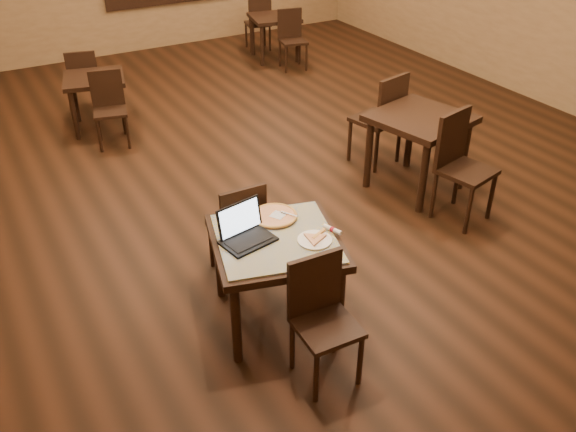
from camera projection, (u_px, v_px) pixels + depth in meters
ground at (290, 160)px, 7.15m from camera, size 10.00×10.00×0.00m
tiled_table at (276, 249)px, 4.48m from camera, size 1.13×1.13×0.76m
chair_main_near at (321, 312)px, 4.10m from camera, size 0.42×0.42×0.92m
chair_main_far at (240, 226)px, 5.01m from camera, size 0.40×0.40×0.91m
laptop at (244, 230)px, 4.39m from camera, size 0.41×0.35×0.25m
plate at (315, 240)px, 4.38m from camera, size 0.25×0.25×0.01m
pizza_slice at (315, 238)px, 4.37m from camera, size 0.26×0.26×0.02m
pizza_pan at (274, 217)px, 4.65m from camera, size 0.33×0.33×0.01m
pizza_whole at (274, 216)px, 4.64m from camera, size 0.35×0.35×0.02m
spatula at (278, 215)px, 4.63m from camera, size 0.21×0.26×0.01m
napkin_roll at (333, 229)px, 4.48m from camera, size 0.09×0.16×0.04m
other_table_a at (274, 23)px, 10.05m from camera, size 0.89×0.89×0.70m
other_table_a_chair_near at (291, 35)px, 9.70m from camera, size 0.47×0.47×0.91m
other_table_a_chair_far at (259, 21)px, 10.47m from camera, size 0.47×0.47×0.91m
other_table_b at (95, 85)px, 7.63m from camera, size 0.88×0.88×0.69m
other_table_b_chair_near at (109, 104)px, 7.30m from camera, size 0.46×0.46×0.89m
other_table_b_chair_far at (84, 79)px, 8.04m from camera, size 0.46×0.46×0.89m
other_table_c at (419, 128)px, 6.24m from camera, size 1.06×1.06×0.83m
other_table_c_chair_near at (460, 160)px, 5.82m from camera, size 0.56×0.56×1.07m
other_table_c_chair_far at (383, 115)px, 6.75m from camera, size 0.56×0.56×1.07m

